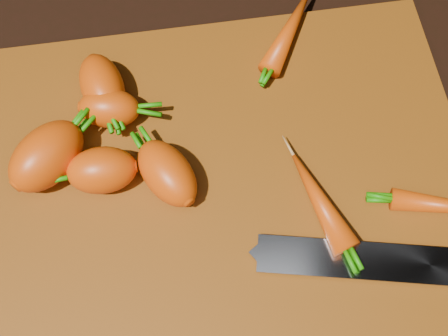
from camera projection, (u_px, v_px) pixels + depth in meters
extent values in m
cube|color=black|center=(225.00, 191.00, 0.64)|extent=(2.00, 2.00, 0.01)
cube|color=#81410C|center=(225.00, 187.00, 0.63)|extent=(0.50, 0.40, 0.01)
ellipsoid|color=#E34602|center=(47.00, 156.00, 0.61)|extent=(0.10, 0.10, 0.05)
ellipsoid|color=#E34602|center=(102.00, 170.00, 0.61)|extent=(0.07, 0.05, 0.05)
ellipsoid|color=#E34602|center=(102.00, 86.00, 0.65)|extent=(0.06, 0.08, 0.04)
ellipsoid|color=#E34602|center=(167.00, 173.00, 0.61)|extent=(0.08, 0.09, 0.05)
ellipsoid|color=#E34602|center=(109.00, 108.00, 0.64)|extent=(0.07, 0.05, 0.04)
ellipsoid|color=#E34602|center=(290.00, 29.00, 0.69)|extent=(0.09, 0.12, 0.03)
ellipsoid|color=#E34602|center=(320.00, 201.00, 0.60)|extent=(0.06, 0.11, 0.03)
cube|color=gray|center=(257.00, 253.00, 0.59)|extent=(0.21, 0.08, 0.00)
cube|color=gray|center=(372.00, 261.00, 0.58)|extent=(0.02, 0.03, 0.01)
cube|color=black|center=(441.00, 266.00, 0.58)|extent=(0.12, 0.05, 0.02)
cylinder|color=#B2B2B7|center=(425.00, 262.00, 0.57)|extent=(0.01, 0.01, 0.00)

